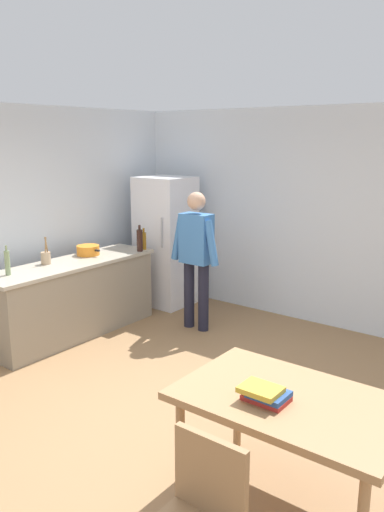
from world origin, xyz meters
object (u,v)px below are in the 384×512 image
object	(u,v)px
utensil_jar	(46,257)
bottle_wine_dark	(140,240)
refrigerator	(166,241)
cooking_pot	(88,250)
dining_table	(290,408)
book_stack	(265,394)
bottle_oil_amber	(144,241)
person	(196,252)
bottle_vinegar_tall	(7,262)

from	to	relation	value
utensil_jar	bottle_wine_dark	world-z (taller)	bottle_wine_dark
refrigerator	cooking_pot	world-z (taller)	refrigerator
dining_table	book_stack	xyz separation A→B (m)	(-0.10, -0.14, 0.13)
dining_table	book_stack	size ratio (longest dim) A/B	5.06
refrigerator	book_stack	world-z (taller)	refrigerator
utensil_jar	book_stack	world-z (taller)	utensil_jar
utensil_jar	bottle_oil_amber	world-z (taller)	utensil_jar
person	cooking_pot	world-z (taller)	person
cooking_pot	utensil_jar	bearing A→B (deg)	-92.68
refrigerator	bottle_wine_dark	distance (m)	0.72
dining_table	cooking_pot	world-z (taller)	cooking_pot
person	book_stack	size ratio (longest dim) A/B	6.15
book_stack	bottle_wine_dark	bearing A→B (deg)	144.78
person	bottle_wine_dark	bearing A→B (deg)	-170.40
dining_table	bottle_vinegar_tall	distance (m)	3.50
cooking_pot	bottle_oil_amber	distance (m)	0.74
bottle_wine_dark	book_stack	size ratio (longest dim) A/B	1.23
bottle_vinegar_tall	bottle_wine_dark	size ratio (longest dim) A/B	0.94
refrigerator	person	bearing A→B (deg)	-30.23
dining_table	bottle_oil_amber	world-z (taller)	bottle_oil_amber
utensil_jar	book_stack	size ratio (longest dim) A/B	1.16
cooking_pot	bottle_vinegar_tall	world-z (taller)	bottle_vinegar_tall
refrigerator	person	xyz separation A→B (m)	(0.95, -0.55, 0.08)
cooking_pot	bottle_wine_dark	bearing A→B (deg)	56.19
person	bottle_oil_amber	size ratio (longest dim) A/B	6.07
dining_table	utensil_jar	bearing A→B (deg)	166.42
utensil_jar	bottle_vinegar_tall	distance (m)	0.55
bottle_oil_amber	bottle_wine_dark	distance (m)	0.13
bottle_vinegar_tall	book_stack	size ratio (longest dim) A/B	1.16
book_stack	cooking_pot	bearing A→B (deg)	154.81
dining_table	bottle_vinegar_tall	size ratio (longest dim) A/B	4.37
bottle_oil_amber	bottle_vinegar_tall	world-z (taller)	bottle_vinegar_tall
refrigerator	person	size ratio (longest dim) A/B	1.06
refrigerator	utensil_jar	world-z (taller)	refrigerator
bottle_oil_amber	bottle_wine_dark	bearing A→B (deg)	-72.36
refrigerator	person	world-z (taller)	refrigerator
refrigerator	book_stack	bearing A→B (deg)	-41.61
refrigerator	book_stack	size ratio (longest dim) A/B	6.51
bottle_oil_amber	book_stack	distance (m)	3.84
person	dining_table	world-z (taller)	person
person	cooking_pot	size ratio (longest dim) A/B	4.25
dining_table	bottle_vinegar_tall	xyz separation A→B (m)	(-3.47, 0.31, 0.36)
cooking_pot	bottle_vinegar_tall	distance (m)	1.16
dining_table	refrigerator	bearing A→B (deg)	140.71
bottle_oil_amber	bottle_wine_dark	xyz separation A→B (m)	(0.04, -0.12, 0.03)
refrigerator	book_stack	distance (m)	4.28
bottle_vinegar_tall	utensil_jar	bearing A→B (deg)	98.08
person	book_stack	xyz separation A→B (m)	(2.25, -2.29, -0.18)
refrigerator	bottle_oil_amber	bearing A→B (deg)	-78.85
refrigerator	bottle_vinegar_tall	distance (m)	2.40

